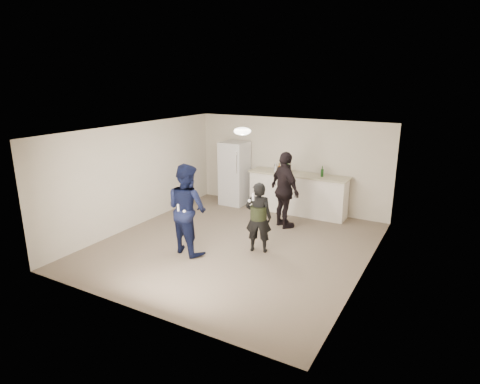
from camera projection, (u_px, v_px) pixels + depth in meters
The scene contains 21 objects.
floor at pixel (236, 244), 8.80m from camera, with size 6.00×6.00×0.00m, color #6B5B4C.
ceiling at pixel (235, 130), 8.11m from camera, with size 6.00×6.00×0.00m, color silver.
wall_back at pixel (290, 164), 10.97m from camera, with size 6.00×6.00×0.00m, color beige.
wall_front at pixel (135, 237), 5.94m from camera, with size 6.00×6.00×0.00m, color beige.
wall_left at pixel (137, 175), 9.74m from camera, with size 6.00×6.00×0.00m, color beige.
wall_right at pixel (369, 210), 7.17m from camera, with size 6.00×6.00×0.00m, color beige.
counter at pixel (298, 194), 10.71m from camera, with size 2.60×0.56×1.05m, color white.
counter_top at pixel (298, 174), 10.57m from camera, with size 2.68×0.64×0.04m, color beige.
fridge at pixel (235, 173), 11.45m from camera, with size 0.70×0.70×1.80m, color silver.
fridge_handle at pixel (237, 163), 10.89m from camera, with size 0.02×0.02×0.60m, color silver.
ceiling_dome at pixel (242, 131), 8.38m from camera, with size 0.36×0.36×0.16m, color white.
shaker at pixel (275, 167), 10.97m from camera, with size 0.08×0.08×0.17m, color #B2B3B7.
man at pixel (187, 209), 8.20m from camera, with size 0.92×0.71×1.88m, color #101945.
woman at pixel (259, 217), 8.28m from camera, with size 0.55×0.36×1.50m, color black.
camo_shorts at pixel (259, 213), 8.25m from camera, with size 0.34×0.34×0.28m, color #263418.
spectator at pixel (285, 190), 9.60m from camera, with size 1.09×0.45×1.86m, color black.
remote_man at pixel (178, 208), 7.93m from camera, with size 0.04×0.04×0.15m, color white.
nunchuk_man at pixel (184, 211), 7.92m from camera, with size 0.07×0.07×0.07m, color white.
remote_woman at pixel (253, 197), 7.93m from camera, with size 0.04×0.04×0.15m, color white.
nunchuk_woman at pixel (249, 201), 8.03m from camera, with size 0.07×0.07×0.07m, color white.
bottle_cluster at pixel (290, 170), 10.55m from camera, with size 1.32×0.21×0.27m.
Camera 1 is at (4.05, -7.06, 3.52)m, focal length 30.00 mm.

